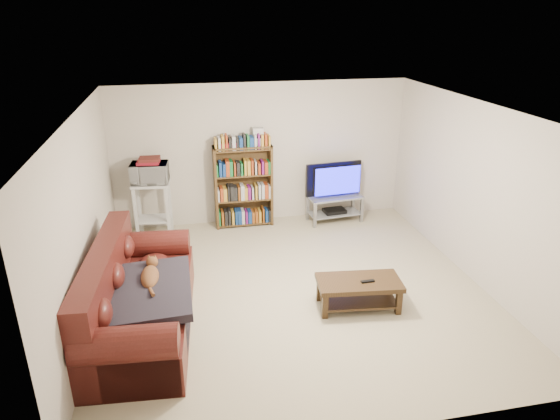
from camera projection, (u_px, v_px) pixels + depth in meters
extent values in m
plane|color=beige|center=(293.00, 289.00, 6.68)|extent=(5.00, 5.00, 0.00)
plane|color=white|center=(295.00, 110.00, 5.78)|extent=(5.00, 5.00, 0.00)
plane|color=silver|center=(261.00, 154.00, 8.51)|extent=(5.00, 0.00, 5.00)
plane|color=silver|center=(364.00, 320.00, 3.96)|extent=(5.00, 0.00, 5.00)
plane|color=silver|center=(84.00, 222.00, 5.77)|extent=(0.00, 5.00, 5.00)
plane|color=silver|center=(475.00, 193.00, 6.69)|extent=(0.00, 5.00, 5.00)
cube|color=#4A1713|center=(144.00, 311.00, 5.79)|extent=(1.22, 2.48, 0.46)
cube|color=#4A1713|center=(106.00, 292.00, 5.63)|extent=(0.44, 2.42, 1.01)
cube|color=#4A1713|center=(129.00, 369.00, 4.77)|extent=(1.00, 0.31, 0.58)
cube|color=#4A1713|center=(154.00, 263.00, 6.76)|extent=(1.00, 0.31, 0.58)
cube|color=#26222B|center=(148.00, 291.00, 5.51)|extent=(0.94, 1.21, 0.20)
cube|color=#342312|center=(359.00, 283.00, 6.17)|extent=(1.08, 0.62, 0.06)
cube|color=#342312|center=(358.00, 300.00, 6.26)|extent=(0.98, 0.56, 0.03)
cube|color=#342312|center=(325.00, 306.00, 6.02)|extent=(0.08, 0.08, 0.32)
cube|color=#342312|center=(399.00, 302.00, 6.10)|extent=(0.08, 0.08, 0.32)
cube|color=#342312|center=(319.00, 289.00, 6.39)|extent=(0.08, 0.08, 0.32)
cube|color=#342312|center=(389.00, 286.00, 6.46)|extent=(0.08, 0.08, 0.32)
cube|color=black|center=(368.00, 281.00, 6.12)|extent=(0.17, 0.05, 0.02)
cube|color=#999EA3|center=(335.00, 197.00, 8.68)|extent=(0.97, 0.51, 0.03)
cube|color=#999EA3|center=(334.00, 213.00, 8.80)|extent=(0.92, 0.48, 0.02)
cube|color=gray|center=(315.00, 215.00, 8.49)|extent=(0.05, 0.05, 0.47)
cube|color=gray|center=(362.00, 209.00, 8.72)|extent=(0.05, 0.05, 0.47)
cube|color=gray|center=(308.00, 208.00, 8.81)|extent=(0.05, 0.05, 0.47)
cube|color=gray|center=(353.00, 202.00, 9.04)|extent=(0.05, 0.05, 0.47)
imported|color=black|center=(336.00, 180.00, 8.57)|extent=(1.02, 0.23, 0.58)
cube|color=black|center=(334.00, 211.00, 8.78)|extent=(0.40, 0.30, 0.06)
cube|color=#50381B|center=(216.00, 188.00, 8.36)|extent=(0.04, 0.30, 1.41)
cube|color=#50381B|center=(270.00, 184.00, 8.53)|extent=(0.04, 0.30, 1.41)
cube|color=#50381B|center=(242.00, 147.00, 8.19)|extent=(0.98, 0.31, 0.03)
cube|color=maroon|center=(229.00, 144.00, 8.13)|extent=(0.28, 0.22, 0.08)
cube|color=silver|center=(151.00, 184.00, 7.93)|extent=(0.62, 0.48, 0.04)
cube|color=silver|center=(154.00, 219.00, 8.16)|extent=(0.56, 0.43, 0.03)
cube|color=silver|center=(136.00, 215.00, 7.93)|extent=(0.05, 0.05, 0.89)
cube|color=silver|center=(168.00, 214.00, 7.97)|extent=(0.05, 0.05, 0.89)
cube|color=silver|center=(139.00, 207.00, 8.24)|extent=(0.05, 0.05, 0.89)
cube|color=silver|center=(170.00, 206.00, 8.29)|extent=(0.05, 0.05, 0.89)
imported|color=silver|center=(150.00, 173.00, 7.87)|extent=(0.61, 0.44, 0.32)
cube|color=maroon|center=(148.00, 162.00, 7.80)|extent=(0.37, 0.33, 0.05)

